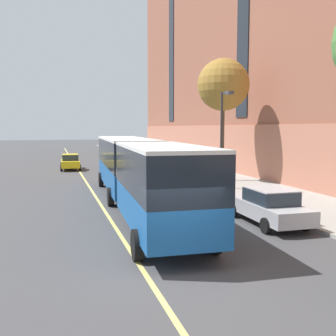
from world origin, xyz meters
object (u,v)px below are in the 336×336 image
(city_bus, at_px, (136,169))
(parked_car_green_4, at_px, (182,175))
(parked_car_silver_1, at_px, (268,206))
(parked_car_darkgray_2, at_px, (140,160))
(taxi_cab, at_px, (70,162))
(street_lamp, at_px, (223,129))
(parked_car_white_6, at_px, (156,166))
(street_tree_far_uptown, at_px, (223,85))

(city_bus, xyz_separation_m, parked_car_green_4, (4.75, 6.78, -1.27))
(parked_car_silver_1, relative_size, parked_car_green_4, 1.13)
(parked_car_green_4, bearing_deg, parked_car_darkgray_2, 90.59)
(taxi_cab, xyz_separation_m, street_lamp, (8.96, -16.49, 3.28))
(parked_car_silver_1, distance_m, parked_car_white_6, 18.78)
(parked_car_green_4, height_order, parked_car_white_6, same)
(taxi_cab, bearing_deg, parked_car_darkgray_2, -1.32)
(parked_car_darkgray_2, distance_m, street_lamp, 16.76)
(parked_car_silver_1, height_order, street_tree_far_uptown, street_tree_far_uptown)
(parked_car_silver_1, relative_size, parked_car_white_6, 1.00)
(parked_car_white_6, bearing_deg, parked_car_silver_1, -89.71)
(parked_car_silver_1, xyz_separation_m, street_tree_far_uptown, (3.54, 12.63, 6.55))
(city_bus, relative_size, parked_car_green_4, 4.59)
(taxi_cab, height_order, street_tree_far_uptown, street_tree_far_uptown)
(street_lamp, bearing_deg, parked_car_silver_1, -101.48)
(parked_car_darkgray_2, distance_m, taxi_cab, 7.06)
(street_tree_far_uptown, bearing_deg, city_bus, -137.30)
(parked_car_white_6, xyz_separation_m, street_tree_far_uptown, (3.63, -6.15, 6.55))
(parked_car_darkgray_2, bearing_deg, street_tree_far_uptown, -73.40)
(parked_car_green_4, bearing_deg, street_tree_far_uptown, 13.86)
(taxi_cab, bearing_deg, street_tree_far_uptown, -49.38)
(taxi_cab, bearing_deg, city_bus, -83.09)
(parked_car_green_4, height_order, street_tree_far_uptown, street_tree_far_uptown)
(city_bus, relative_size, parked_car_darkgray_2, 4.11)
(parked_car_darkgray_2, bearing_deg, street_lamp, -83.35)
(parked_car_green_4, distance_m, street_tree_far_uptown, 7.50)
(parked_car_white_6, distance_m, street_tree_far_uptown, 9.69)
(city_bus, bearing_deg, parked_car_green_4, 55.00)
(city_bus, distance_m, taxi_cab, 20.36)
(parked_car_green_4, bearing_deg, parked_car_white_6, 90.70)
(parked_car_white_6, relative_size, street_tree_far_uptown, 0.52)
(parked_car_darkgray_2, relative_size, parked_car_green_4, 1.12)
(parked_car_silver_1, relative_size, parked_car_darkgray_2, 1.01)
(street_tree_far_uptown, bearing_deg, parked_car_darkgray_2, 106.60)
(parked_car_darkgray_2, height_order, parked_car_white_6, same)
(taxi_cab, distance_m, street_tree_far_uptown, 17.74)
(parked_car_white_6, bearing_deg, parked_car_darkgray_2, 90.46)
(parked_car_darkgray_2, relative_size, street_tree_far_uptown, 0.52)
(parked_car_white_6, distance_m, street_lamp, 10.80)
(parked_car_green_4, distance_m, parked_car_white_6, 7.03)
(parked_car_silver_1, relative_size, taxi_cab, 1.11)
(street_lamp, bearing_deg, street_tree_far_uptown, 65.89)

